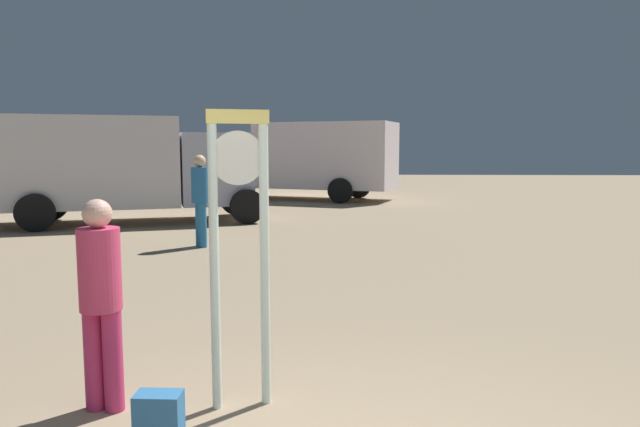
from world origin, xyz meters
name	(u,v)px	position (x,y,z in m)	size (l,w,h in m)	color
standing_clock	(239,228)	(-0.83, 1.55, 1.37)	(0.46, 0.21, 2.24)	white
person_near_clock	(101,294)	(-1.84, 1.42, 0.89)	(0.31, 0.31, 1.60)	#C32D5E
backpack	(160,426)	(-1.21, 0.75, 0.21)	(0.29, 0.21, 0.44)	#2E6799
person_distant	(200,196)	(-2.89, 8.61, 1.02)	(0.35, 0.35, 1.83)	teal
box_truck_near	(114,165)	(-6.03, 12.12, 1.53)	(7.36, 4.42, 2.75)	silver
box_truck_far	(304,157)	(-1.59, 19.55, 1.61)	(7.78, 4.56, 2.91)	white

